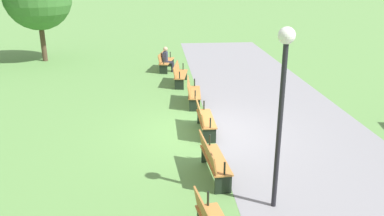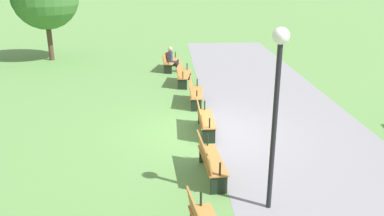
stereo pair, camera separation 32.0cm
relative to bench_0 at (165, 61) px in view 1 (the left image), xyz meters
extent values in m
plane|color=#5B8C47|center=(8.02, 1.03, -0.47)|extent=(120.00, 120.00, 0.00)
cube|color=gray|center=(8.02, 3.64, -0.47)|extent=(30.86, 4.88, 0.01)
cube|color=#B27538|center=(0.02, 0.07, -0.02)|extent=(1.71, 0.82, 0.04)
cube|color=#B27538|center=(-0.03, -0.13, 0.22)|extent=(1.64, 0.49, 0.40)
cube|color=black|center=(-0.73, 0.25, -0.25)|extent=(0.15, 0.38, 0.43)
cylinder|color=black|center=(-0.73, 0.27, 0.14)|extent=(0.05, 0.05, 0.30)
cube|color=black|center=(0.76, -0.12, -0.25)|extent=(0.15, 0.38, 0.43)
cylinder|color=black|center=(0.77, -0.10, 0.14)|extent=(0.05, 0.05, 0.30)
cube|color=#B27538|center=(2.66, 0.60, -0.02)|extent=(1.71, 0.70, 0.04)
cube|color=#B27538|center=(2.62, 0.40, 0.22)|extent=(1.65, 0.37, 0.40)
cube|color=black|center=(1.90, 0.72, -0.25)|extent=(0.12, 0.38, 0.43)
cylinder|color=black|center=(1.90, 0.74, 0.14)|extent=(0.05, 0.05, 0.30)
cube|color=black|center=(3.42, 0.48, -0.25)|extent=(0.12, 0.38, 0.43)
cylinder|color=black|center=(3.42, 0.50, 0.14)|extent=(0.05, 0.05, 0.30)
cube|color=#B27538|center=(5.33, 0.92, -0.02)|extent=(1.69, 0.57, 0.04)
cube|color=#B27538|center=(5.32, 0.72, 0.22)|extent=(1.66, 0.24, 0.40)
cube|color=black|center=(4.56, 0.98, -0.25)|extent=(0.09, 0.38, 0.43)
cylinder|color=black|center=(4.57, 1.00, 0.14)|extent=(0.05, 0.05, 0.30)
cube|color=black|center=(6.10, 0.86, -0.25)|extent=(0.09, 0.38, 0.43)
cylinder|color=black|center=(6.10, 0.88, 0.14)|extent=(0.05, 0.05, 0.30)
cube|color=#B27538|center=(8.02, 1.03, -0.02)|extent=(1.66, 0.44, 0.04)
cube|color=#B27538|center=(8.02, 0.83, 0.22)|extent=(1.66, 0.10, 0.40)
cube|color=black|center=(7.25, 1.03, -0.25)|extent=(0.06, 0.37, 0.43)
cylinder|color=black|center=(7.25, 1.05, 0.14)|extent=(0.04, 0.04, 0.30)
cube|color=black|center=(8.79, 1.03, -0.25)|extent=(0.06, 0.37, 0.43)
cylinder|color=black|center=(8.79, 1.05, 0.14)|extent=(0.04, 0.04, 0.30)
cube|color=#B27538|center=(10.71, 0.92, -0.02)|extent=(1.69, 0.57, 0.04)
cube|color=#B27538|center=(10.73, 0.72, 0.22)|extent=(1.66, 0.24, 0.40)
cube|color=black|center=(9.95, 0.86, -0.25)|extent=(0.09, 0.38, 0.43)
cylinder|color=black|center=(9.95, 0.88, 0.14)|extent=(0.05, 0.05, 0.30)
cube|color=black|center=(11.48, 0.98, -0.25)|extent=(0.09, 0.38, 0.43)
cylinder|color=black|center=(11.48, 1.00, 0.14)|extent=(0.05, 0.05, 0.30)
cylinder|color=black|center=(12.63, 0.50, 0.14)|extent=(0.05, 0.05, 0.30)
cube|color=#2D3347|center=(0.25, -0.01, 0.23)|extent=(0.36, 0.27, 0.50)
sphere|color=tan|center=(0.25, 0.01, 0.62)|extent=(0.22, 0.22, 0.22)
cylinder|color=#23232D|center=(0.20, 0.18, -0.04)|extent=(0.21, 0.38, 0.13)
cylinder|color=#23232D|center=(0.25, 0.36, -0.25)|extent=(0.13, 0.13, 0.43)
cylinder|color=#23232D|center=(0.38, 0.14, -0.04)|extent=(0.21, 0.38, 0.13)
cylinder|color=#23232D|center=(0.42, 0.32, -0.25)|extent=(0.13, 0.13, 0.43)
cylinder|color=#4C3828|center=(-2.67, -6.45, 0.66)|extent=(0.27, 0.27, 2.26)
cylinder|color=black|center=(12.05, 1.95, 1.23)|extent=(0.10, 0.10, 3.41)
sphere|color=white|center=(12.05, 1.95, 3.08)|extent=(0.32, 0.32, 0.32)
camera|label=1|loc=(18.99, -0.37, 4.19)|focal=36.94mm
camera|label=2|loc=(19.01, -0.05, 4.19)|focal=36.94mm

